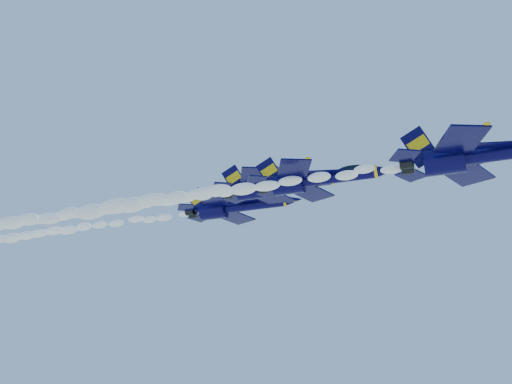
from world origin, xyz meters
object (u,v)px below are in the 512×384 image
(jet_lead, at_px, (483,154))
(jet_second, at_px, (316,179))
(jet_fourth, at_px, (236,207))
(jet_third, at_px, (277,185))

(jet_lead, height_order, jet_second, jet_second)
(jet_fourth, bearing_deg, jet_third, -38.90)
(jet_lead, distance_m, jet_third, 29.62)
(jet_lead, height_order, jet_fourth, jet_fourth)
(jet_second, xyz_separation_m, jet_third, (-7.69, 10.21, 4.30))
(jet_third, xyz_separation_m, jet_fourth, (-8.02, 6.48, 0.40))
(jet_lead, bearing_deg, jet_fourth, 148.81)
(jet_second, height_order, jet_fourth, jet_fourth)
(jet_second, relative_size, jet_third, 0.92)
(jet_lead, relative_size, jet_second, 1.17)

